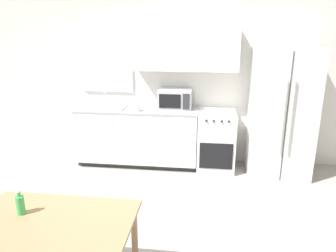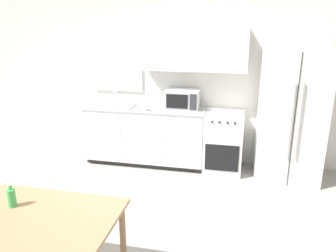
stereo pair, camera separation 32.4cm
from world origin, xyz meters
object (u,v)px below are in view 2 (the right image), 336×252
microwave (183,99)px  drink_bottle (12,197)px  oven_range (223,142)px  refrigerator (290,116)px  dining_table (36,229)px  coffee_mug (145,108)px

microwave → drink_bottle: bearing=-108.0°
oven_range → refrigerator: 1.04m
refrigerator → drink_bottle: size_ratio=9.09×
refrigerator → drink_bottle: bearing=-132.9°
oven_range → refrigerator: bearing=-2.8°
oven_range → refrigerator: size_ratio=0.48×
oven_range → drink_bottle: 3.18m
oven_range → drink_bottle: (-1.58, -2.74, 0.38)m
dining_table → drink_bottle: bearing=155.7°
refrigerator → coffee_mug: size_ratio=14.43×
microwave → refrigerator: bearing=-5.5°
refrigerator → dining_table: (-2.22, -2.82, -0.28)m
oven_range → coffee_mug: coffee_mug is taller
refrigerator → dining_table: 3.60m
coffee_mug → dining_table: (-0.11, -2.71, -0.31)m
drink_bottle → oven_range: bearing=60.0°
refrigerator → coffee_mug: refrigerator is taller
refrigerator → microwave: 1.59m
oven_range → coffee_mug: 1.31m
drink_bottle → refrigerator: bearing=47.1°
coffee_mug → drink_bottle: (-0.38, -2.58, -0.14)m
oven_range → dining_table: (-1.30, -2.86, 0.20)m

